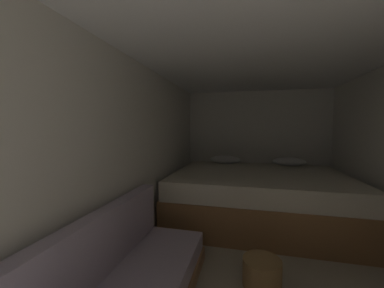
% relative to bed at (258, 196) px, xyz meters
% --- Properties ---
extents(ground_plane, '(6.66, 6.66, 0.00)m').
position_rel_bed_xyz_m(ground_plane, '(0.00, -1.38, -0.35)').
color(ground_plane, '#A39984').
extents(wall_back, '(2.62, 0.05, 2.02)m').
position_rel_bed_xyz_m(wall_back, '(0.00, 0.98, 0.65)').
color(wall_back, silver).
rests_on(wall_back, ground).
extents(wall_left, '(0.05, 4.66, 2.02)m').
position_rel_bed_xyz_m(wall_left, '(-1.28, -1.38, 0.65)').
color(wall_left, silver).
rests_on(wall_left, ground).
extents(ceiling_slab, '(2.62, 4.66, 0.05)m').
position_rel_bed_xyz_m(ceiling_slab, '(0.00, -1.38, 1.69)').
color(ceiling_slab, white).
rests_on(ceiling_slab, wall_left).
extents(bed, '(2.40, 1.82, 0.84)m').
position_rel_bed_xyz_m(bed, '(0.00, 0.00, 0.00)').
color(bed, olive).
rests_on(bed, ground).
extents(wicker_basket, '(0.32, 0.32, 0.23)m').
position_rel_bed_xyz_m(wicker_basket, '(-0.02, -1.45, -0.24)').
color(wicker_basket, olive).
rests_on(wicker_basket, ground).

